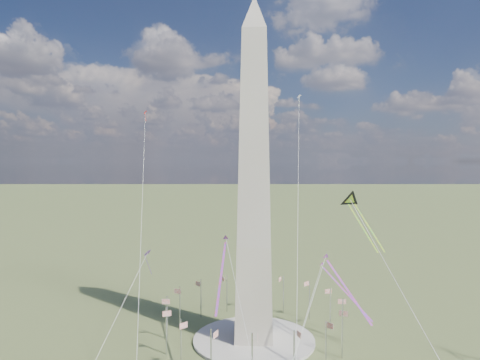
{
  "coord_description": "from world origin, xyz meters",
  "views": [
    {
      "loc": [
        1.97,
        -124.53,
        53.2
      ],
      "look_at": [
        -4.14,
        0.0,
        47.77
      ],
      "focal_mm": 32.0,
      "sensor_mm": 36.0,
      "label": 1
    }
  ],
  "objects": [
    {
      "name": "ground",
      "position": [
        0.0,
        0.0,
        0.0
      ],
      "size": [
        2000.0,
        2000.0,
        0.0
      ],
      "primitive_type": "plane",
      "color": "#43572B",
      "rests_on": "ground"
    },
    {
      "name": "plaza",
      "position": [
        0.0,
        0.0,
        0.4
      ],
      "size": [
        36.0,
        36.0,
        0.8
      ],
      "primitive_type": "cylinder",
      "color": "#AAA29B",
      "rests_on": "ground"
    },
    {
      "name": "washington_monument",
      "position": [
        0.0,
        0.0,
        47.95
      ],
      "size": [
        15.56,
        15.56,
        100.0
      ],
      "color": "beige",
      "rests_on": "plaza"
    },
    {
      "name": "flagpole_ring",
      "position": [
        -0.0,
        -0.0,
        7.27
      ],
      "size": [
        54.4,
        54.4,
        13.0
      ],
      "color": "silver",
      "rests_on": "ground"
    },
    {
      "name": "kite_delta_black",
      "position": [
        29.17,
        3.79,
        40.8
      ],
      "size": [
        9.84,
        19.05,
        15.53
      ],
      "rotation": [
        0.0,
        0.0,
        3.44
      ],
      "color": "black",
      "rests_on": "ground"
    },
    {
      "name": "kite_diamond_purple",
      "position": [
        -34.18,
        9.17,
        23.04
      ],
      "size": [
        2.26,
        2.79,
        8.14
      ],
      "rotation": [
        0.0,
        0.0,
        2.24
      ],
      "color": "#461974",
      "rests_on": "ground"
    },
    {
      "name": "kite_streamer_left",
      "position": [
        21.82,
        -19.27,
        23.93
      ],
      "size": [
        9.08,
        17.2,
        12.73
      ],
      "rotation": [
        0.0,
        0.0,
        3.59
      ],
      "color": "red",
      "rests_on": "ground"
    },
    {
      "name": "kite_streamer_mid",
      "position": [
        -8.38,
        -9.72,
        25.71
      ],
      "size": [
        2.18,
        23.18,
        15.91
      ],
      "rotation": [
        0.0,
        0.0,
        3.12
      ],
      "color": "red",
      "rests_on": "ground"
    },
    {
      "name": "kite_streamer_right",
      "position": [
        25.78,
        5.42,
        15.83
      ],
      "size": [
        13.43,
        16.13,
        13.61
      ],
      "rotation": [
        0.0,
        0.0,
        3.82
      ],
      "color": "red",
      "rests_on": "ground"
    },
    {
      "name": "kite_small_red",
      "position": [
        -42.23,
        37.64,
        71.6
      ],
      "size": [
        1.55,
        1.37,
        4.15
      ],
      "rotation": [
        0.0,
        0.0,
        3.16
      ],
      "color": "red",
      "rests_on": "ground"
    },
    {
      "name": "kite_small_white",
      "position": [
        16.5,
        40.89,
        77.6
      ],
      "size": [
        1.73,
        1.65,
        4.88
      ],
      "rotation": [
        0.0,
        0.0,
        3.11
      ],
      "color": "white",
      "rests_on": "ground"
    }
  ]
}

